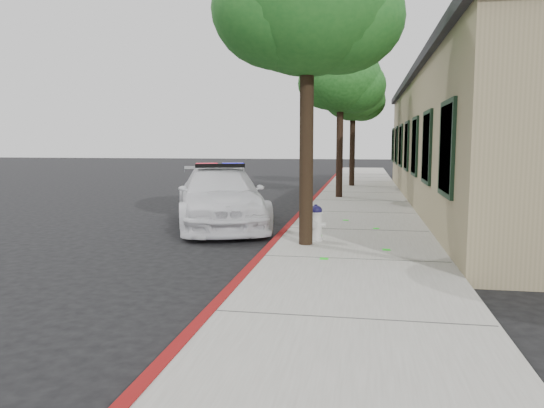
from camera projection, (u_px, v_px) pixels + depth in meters
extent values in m
plane|color=black|center=(257.00, 264.00, 8.96)|extent=(120.00, 120.00, 0.00)
cube|color=gray|center=(356.00, 233.00, 11.62)|extent=(3.20, 60.00, 0.15)
cube|color=maroon|center=(287.00, 231.00, 11.88)|extent=(0.14, 60.00, 0.16)
cube|color=#8B7C5B|center=(526.00, 145.00, 16.39)|extent=(7.00, 20.00, 4.00)
cube|color=black|center=(529.00, 75.00, 16.15)|extent=(7.30, 20.30, 0.24)
cube|color=black|center=(447.00, 149.00, 9.17)|extent=(0.08, 1.48, 1.68)
cube|color=black|center=(427.00, 147.00, 12.11)|extent=(0.08, 1.48, 1.68)
cube|color=black|center=(415.00, 146.00, 15.04)|extent=(0.08, 1.48, 1.68)
cube|color=black|center=(407.00, 146.00, 17.98)|extent=(0.08, 1.48, 1.68)
cube|color=black|center=(401.00, 146.00, 20.92)|extent=(0.08, 1.48, 1.68)
cube|color=black|center=(396.00, 145.00, 23.85)|extent=(0.08, 1.48, 1.68)
cube|color=black|center=(393.00, 145.00, 26.79)|extent=(0.08, 1.48, 1.68)
imported|color=white|center=(220.00, 197.00, 12.93)|extent=(3.57, 5.36, 1.44)
cube|color=black|center=(220.00, 165.00, 12.84)|extent=(1.22, 0.67, 0.10)
cube|color=red|center=(207.00, 165.00, 12.79)|extent=(0.57, 0.40, 0.11)
cube|color=#130DE7|center=(233.00, 165.00, 12.90)|extent=(0.57, 0.40, 0.11)
cylinder|color=silver|center=(316.00, 239.00, 10.31)|extent=(0.29, 0.29, 0.05)
cylinder|color=silver|center=(316.00, 226.00, 10.28)|extent=(0.24, 0.24, 0.48)
cylinder|color=silver|center=(316.00, 213.00, 10.25)|extent=(0.28, 0.28, 0.03)
ellipsoid|color=#130F38|center=(316.00, 210.00, 10.24)|extent=(0.25, 0.25, 0.19)
cylinder|color=#130F38|center=(316.00, 206.00, 10.23)|extent=(0.06, 0.06, 0.05)
cylinder|color=silver|center=(308.00, 224.00, 10.31)|extent=(0.11, 0.10, 0.10)
cylinder|color=silver|center=(323.00, 225.00, 10.25)|extent=(0.11, 0.10, 0.10)
cylinder|color=silver|center=(315.00, 225.00, 10.13)|extent=(0.12, 0.11, 0.12)
cylinder|color=black|center=(306.00, 149.00, 9.73)|extent=(0.26, 0.26, 3.56)
ellipsoid|color=#1C5A1D|center=(308.00, 0.00, 9.42)|extent=(3.16, 3.16, 2.69)
ellipsoid|color=#1C5A1D|center=(339.00, 17.00, 9.50)|extent=(2.37, 2.37, 2.02)
ellipsoid|color=#1C5A1D|center=(280.00, 10.00, 9.36)|extent=(2.47, 2.47, 2.10)
cylinder|color=black|center=(340.00, 150.00, 18.49)|extent=(0.23, 0.23, 3.34)
ellipsoid|color=#184A17|center=(341.00, 77.00, 18.20)|extent=(2.80, 2.80, 2.38)
ellipsoid|color=#184A17|center=(353.00, 86.00, 18.27)|extent=(2.26, 2.26, 1.92)
ellipsoid|color=#184A17|center=(329.00, 83.00, 18.26)|extent=(2.17, 2.17, 1.84)
cylinder|color=black|center=(352.00, 150.00, 23.54)|extent=(0.24, 0.24, 3.22)
ellipsoid|color=#225A1C|center=(353.00, 94.00, 23.26)|extent=(2.76, 2.76, 2.35)
ellipsoid|color=#225A1C|center=(362.00, 101.00, 23.54)|extent=(2.12, 2.12, 1.80)
ellipsoid|color=#225A1C|center=(349.00, 98.00, 22.97)|extent=(2.21, 2.21, 1.88)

